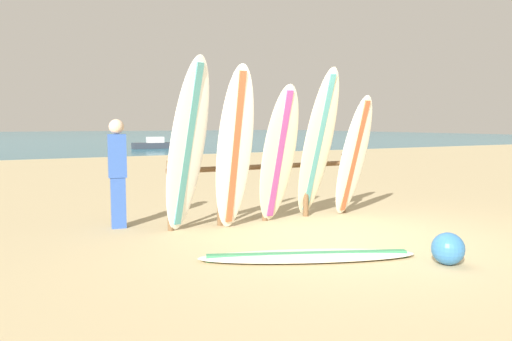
% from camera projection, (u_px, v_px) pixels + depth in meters
% --- Properties ---
extents(ground_plane, '(120.00, 120.00, 0.00)m').
position_uv_depth(ground_plane, '(347.00, 239.00, 6.55)').
color(ground_plane, tan).
extents(ocean_water, '(120.00, 80.00, 0.01)m').
position_uv_depth(ocean_water, '(32.00, 137.00, 57.47)').
color(ocean_water, teal).
rests_on(ocean_water, ground).
extents(surfboard_rack, '(3.20, 0.09, 1.01)m').
position_uv_depth(surfboard_rack, '(265.00, 182.00, 7.74)').
color(surfboard_rack, brown).
rests_on(surfboard_rack, ground).
extents(surfboard_leaning_far_left, '(0.69, 0.87, 2.43)m').
position_uv_depth(surfboard_leaning_far_left, '(187.00, 147.00, 6.70)').
color(surfboard_leaning_far_left, white).
rests_on(surfboard_leaning_far_left, ground).
extents(surfboard_leaning_left, '(0.58, 0.59, 2.35)m').
position_uv_depth(surfboard_leaning_left, '(235.00, 149.00, 6.97)').
color(surfboard_leaning_left, white).
rests_on(surfboard_leaning_left, ground).
extents(surfboard_leaning_center_left, '(0.57, 0.74, 2.10)m').
position_uv_depth(surfboard_leaning_center_left, '(279.00, 155.00, 7.41)').
color(surfboard_leaning_center_left, beige).
rests_on(surfboard_leaning_center_left, ground).
extents(surfboard_leaning_center, '(0.59, 1.03, 2.38)m').
position_uv_depth(surfboard_leaning_center, '(318.00, 145.00, 7.77)').
color(surfboard_leaning_center, beige).
rests_on(surfboard_leaning_center, ground).
extents(surfboard_leaning_center_right, '(0.56, 0.69, 1.98)m').
position_uv_depth(surfboard_leaning_center_right, '(354.00, 157.00, 8.00)').
color(surfboard_leaning_center_right, white).
rests_on(surfboard_leaning_center_right, ground).
extents(surfboard_lying_on_sand, '(2.51, 1.48, 0.08)m').
position_uv_depth(surfboard_lying_on_sand, '(308.00, 256.00, 5.59)').
color(surfboard_lying_on_sand, white).
rests_on(surfboard_lying_on_sand, ground).
extents(beachgoer_standing, '(0.28, 0.22, 1.59)m').
position_uv_depth(beachgoer_standing, '(117.00, 169.00, 7.17)').
color(beachgoer_standing, '#3359B2').
rests_on(beachgoer_standing, ground).
extents(small_boat_offshore, '(2.79, 1.09, 0.71)m').
position_uv_depth(small_boat_offshore, '(155.00, 144.00, 30.24)').
color(small_boat_offshore, '#333842').
rests_on(small_boat_offshore, ocean_water).
extents(beach_ball, '(0.35, 0.35, 0.35)m').
position_uv_depth(beach_ball, '(448.00, 249.00, 5.34)').
color(beach_ball, '#3372B2').
rests_on(beach_ball, ground).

